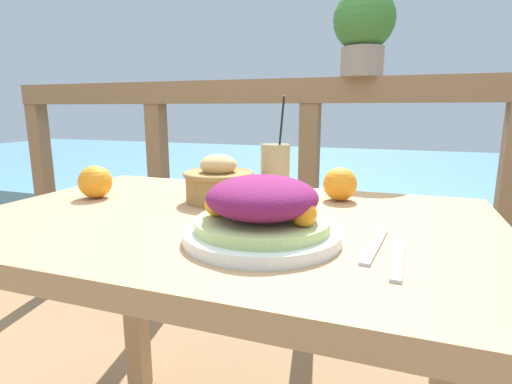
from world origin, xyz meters
TOP-DOWN VIEW (x-y plane):
  - patio_table at (0.00, 0.00)m, footprint 1.07×0.70m
  - railing_fence at (0.00, 0.78)m, footprint 2.80×0.08m
  - sea_backdrop at (0.00, 3.28)m, footprint 12.00×4.00m
  - salad_plate at (0.12, -0.12)m, footprint 0.27×0.27m
  - drink_glass at (0.05, 0.18)m, footprint 0.07×0.07m
  - bread_basket at (-0.07, 0.11)m, footprint 0.17×0.17m
  - potted_plant at (0.18, 0.78)m, footprint 0.21×0.21m
  - fork at (0.30, -0.09)m, footprint 0.03×0.18m
  - knife at (0.33, -0.14)m, footprint 0.02×0.18m
  - orange_near_basket at (0.20, 0.22)m, footprint 0.08×0.08m
  - orange_near_glass at (-0.38, 0.05)m, footprint 0.08×0.08m

SIDE VIEW (x-z plane):
  - sea_backdrop at x=0.00m, z-range 0.00..0.37m
  - patio_table at x=0.00m, z-range 0.25..0.99m
  - railing_fence at x=0.00m, z-range 0.20..1.26m
  - fork at x=0.30m, z-range 0.73..0.74m
  - knife at x=0.33m, z-range 0.73..0.74m
  - orange_near_basket at x=0.20m, z-range 0.73..0.81m
  - orange_near_glass at x=-0.38m, z-range 0.73..0.81m
  - salad_plate at x=0.12m, z-range 0.72..0.83m
  - bread_basket at x=-0.07m, z-range 0.72..0.84m
  - drink_glass at x=0.05m, z-range 0.68..0.92m
  - potted_plant at x=0.18m, z-range 1.08..1.37m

